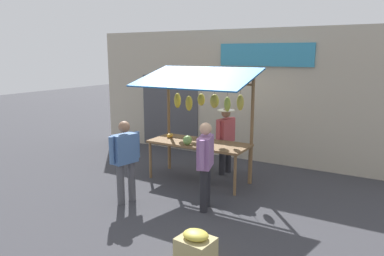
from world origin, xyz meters
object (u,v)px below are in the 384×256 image
at_px(market_stall, 200,112).
at_px(vendor_with_sunhat, 226,136).
at_px(produce_crate_near, 196,247).
at_px(shopper_in_grey_tee, 125,156).
at_px(shopper_with_shopping_bag, 205,160).

xyz_separation_m(market_stall, vendor_with_sunhat, (-0.30, -0.71, -0.65)).
bearing_deg(market_stall, vendor_with_sunhat, -112.58).
relative_size(market_stall, produce_crate_near, 4.81).
bearing_deg(shopper_in_grey_tee, shopper_with_shopping_bag, -59.05).
bearing_deg(market_stall, produce_crate_near, 118.37).
bearing_deg(shopper_with_shopping_bag, shopper_in_grey_tee, 91.49).
bearing_deg(vendor_with_sunhat, shopper_with_shopping_bag, 25.01).
relative_size(shopper_with_shopping_bag, produce_crate_near, 3.09).
height_order(market_stall, vendor_with_sunhat, market_stall).
relative_size(vendor_with_sunhat, shopper_with_shopping_bag, 0.97).
relative_size(shopper_in_grey_tee, produce_crate_near, 3.02).
height_order(shopper_in_grey_tee, produce_crate_near, shopper_in_grey_tee).
bearing_deg(market_stall, shopper_with_shopping_bag, 123.07).
bearing_deg(shopper_with_shopping_bag, vendor_with_sunhat, -1.46).
bearing_deg(shopper_in_grey_tee, produce_crate_near, -104.31).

